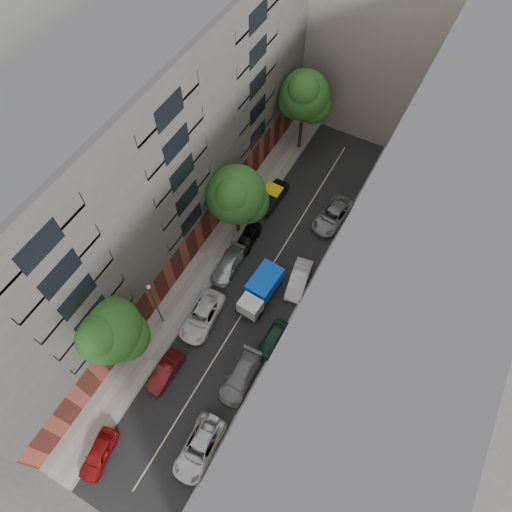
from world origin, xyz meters
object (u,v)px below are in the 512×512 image
Objects in this scene: car_left_5 at (273,197)px; tree_near at (108,332)px; car_left_0 at (98,454)px; car_right_1 at (240,377)px; tarp_truck at (261,290)px; pedestrian at (323,268)px; car_right_3 at (299,279)px; car_left_1 at (165,372)px; car_right_4 at (333,216)px; car_left_2 at (202,316)px; car_left_4 at (248,238)px; car_right_0 at (199,448)px; car_left_3 at (228,265)px; tree_far at (305,98)px; tree_mid at (237,197)px; lamp_post at (154,301)px; car_right_2 at (273,339)px.

tree_near reaches higher than car_left_5.
car_left_0 is 12.04m from car_right_1.
car_right_1 is (2.20, -7.51, -0.59)m from tarp_truck.
car_left_0 is 24.05m from pedestrian.
pedestrian is at bearing 44.27° from car_right_3.
car_left_1 is 0.73× the size of car_right_4.
car_left_2 is at bearing -85.46° from car_left_5.
car_right_0 reaches higher than car_left_4.
car_left_0 is 9.34m from tree_near.
car_right_1 is 18.60m from car_right_4.
car_left_4 is at bearing 154.60° from car_right_3.
car_left_3 is (-4.11, 1.09, -0.64)m from tarp_truck.
car_left_3 is at bearing 8.74° from pedestrian.
car_left_5 is 18.92m from car_right_1.
car_left_3 is 0.46× the size of tree_far.
car_right_4 is (2.20, 11.09, -0.56)m from tarp_truck.
car_left_2 is 11.05m from tree_mid.
car_right_4 is at bearing 75.37° from car_left_1.
car_left_2 is 0.59× the size of tree_near.
car_left_2 reaches higher than car_left_4.
tree_near reaches higher than car_left_4.
car_right_0 reaches higher than car_left_0.
car_left_4 is 0.48× the size of tree_mid.
car_right_3 is at bearing -17.14° from tree_mid.
car_left_0 reaches higher than car_left_3.
car_left_4 is 13.69m from car_right_1.
car_left_3 is 0.93× the size of car_right_1.
car_left_3 is 1.17× the size of car_left_4.
pedestrian is at bearing -56.39° from tree_far.
car_right_0 is (2.20, -13.71, -0.58)m from tarp_truck.
car_right_3 is 13.23m from lamp_post.
car_left_1 is 6.17m from car_right_1.
car_right_2 is at bearing -79.81° from car_right_4.
tree_near is at bearing -95.90° from car_left_5.
car_left_5 is 9.71m from pedestrian.
car_left_3 is at bearing -115.24° from car_right_4.
tree_far is at bearing 86.47° from tree_near.
tree_mid reaches higher than pedestrian.
car_right_4 is at bearing 42.32° from car_left_4.
car_left_5 is at bearing -165.86° from car_right_4.
car_left_3 is 0.51× the size of tree_near.
tarp_truck is 9.46m from lamp_post.
car_right_4 is 0.65× the size of tree_mid.
car_left_0 is at bearing 53.42° from pedestrian.
tree_far is at bearing 106.01° from car_right_3.
car_left_1 is at bearing 74.70° from car_left_0.
tarp_truck reaches higher than car_left_3.
pedestrian reaches higher than car_right_2.
car_right_4 is 10.64m from tree_mid.
car_left_2 reaches higher than car_right_2.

